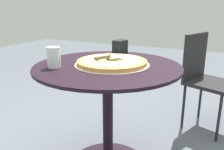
# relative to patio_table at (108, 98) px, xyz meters

# --- Properties ---
(patio_table) EXTENTS (0.92, 0.92, 0.75)m
(patio_table) POSITION_rel_patio_table_xyz_m (0.00, 0.00, 0.00)
(patio_table) COLOR black
(patio_table) RESTS_ON ground
(pizza_on_tray) EXTENTS (0.47, 0.47, 0.05)m
(pizza_on_tray) POSITION_rel_patio_table_xyz_m (-0.02, 0.02, 0.24)
(pizza_on_tray) COLOR silver
(pizza_on_tray) RESTS_ON patio_table
(pizza_server) EXTENTS (0.21, 0.13, 0.02)m
(pizza_server) POSITION_rel_patio_table_xyz_m (0.01, 0.01, 0.28)
(pizza_server) COLOR silver
(pizza_server) RESTS_ON pizza_on_tray
(drinking_cup) EXTENTS (0.08, 0.08, 0.12)m
(drinking_cup) POSITION_rel_patio_table_xyz_m (0.20, -0.26, 0.29)
(drinking_cup) COLOR white
(drinking_cup) RESTS_ON patio_table
(napkin_dispenser) EXTENTS (0.12, 0.09, 0.11)m
(napkin_dispenser) POSITION_rel_patio_table_xyz_m (-0.31, -0.06, 0.28)
(napkin_dispenser) COLOR black
(napkin_dispenser) RESTS_ON patio_table
(patio_chair_near) EXTENTS (0.49, 0.49, 0.87)m
(patio_chair_near) POSITION_rel_patio_table_xyz_m (-0.93, 0.50, -0.02)
(patio_chair_near) COLOR black
(patio_chair_near) RESTS_ON ground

